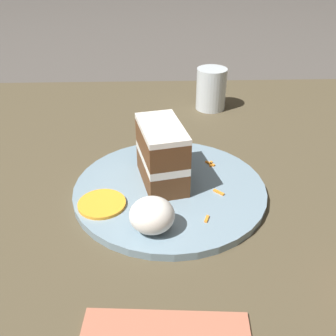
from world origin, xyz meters
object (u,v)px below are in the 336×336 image
plate (168,190)px  cake_slice (162,154)px  cream_dollop (152,215)px  drinking_glass (211,92)px  orange_garnish (102,204)px

plate → cake_slice: cake_slice is taller
cream_dollop → cake_slice: bearing=82.5°
cake_slice → drinking_glass: (0.12, 0.33, -0.02)m
plate → orange_garnish: orange_garnish is taller
cake_slice → orange_garnish: 0.12m
cake_slice → drinking_glass: size_ratio=1.30×
plate → cake_slice: 0.06m
cream_dollop → orange_garnish: (-0.08, 0.06, -0.02)m
drinking_glass → plate: bearing=-108.0°
cake_slice → orange_garnish: size_ratio=1.72×
cake_slice → orange_garnish: (-0.09, -0.06, -0.05)m
orange_garnish → cake_slice: bearing=34.5°
plate → orange_garnish: (-0.10, -0.05, 0.01)m
plate → cream_dollop: bearing=-103.5°
drinking_glass → orange_garnish: bearing=-118.6°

